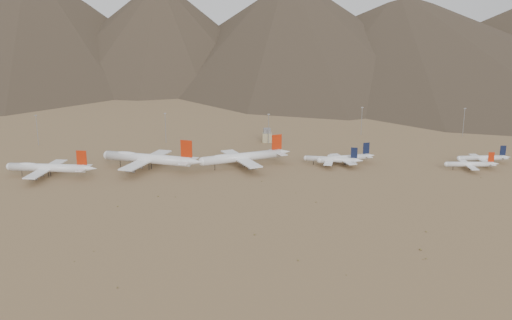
{
  "coord_description": "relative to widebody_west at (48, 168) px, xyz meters",
  "views": [
    {
      "loc": [
        -8.09,
        -357.37,
        106.58
      ],
      "look_at": [
        15.17,
        30.0,
        7.27
      ],
      "focal_mm": 40.0,
      "sensor_mm": 36.0,
      "label": 1
    }
  ],
  "objects": [
    {
      "name": "ground",
      "position": [
        125.93,
        -20.65,
        -6.53
      ],
      "size": [
        3000.0,
        3000.0,
        0.0
      ],
      "primitive_type": "plane",
      "color": "#A27F53",
      "rests_on": "ground"
    },
    {
      "name": "widebody_west",
      "position": [
        0.0,
        0.0,
        0.0
      ],
      "size": [
        63.31,
        49.4,
        18.93
      ],
      "rotation": [
        0.0,
        0.0,
        -0.17
      ],
      "color": "white",
      "rests_on": "ground"
    },
    {
      "name": "widebody_centre",
      "position": [
        65.4,
        15.46,
        1.46
      ],
      "size": [
        73.97,
        59.23,
        23.16
      ],
      "rotation": [
        0.0,
        0.0,
        -0.37
      ],
      "color": "white",
      "rests_on": "ground"
    },
    {
      "name": "widebody_east",
      "position": [
        131.99,
        18.26,
        0.85
      ],
      "size": [
        68.48,
        54.8,
        21.4
      ],
      "rotation": [
        0.0,
        0.0,
        0.37
      ],
      "color": "white",
      "rests_on": "ground"
    },
    {
      "name": "narrowbody_a",
      "position": [
        197.09,
        18.01,
        -1.9
      ],
      "size": [
        42.06,
        31.18,
        14.27
      ],
      "rotation": [
        0.0,
        0.0,
        -0.29
      ],
      "color": "white",
      "rests_on": "ground"
    },
    {
      "name": "narrowbody_b",
      "position": [
        207.17,
        20.22,
        -1.55
      ],
      "size": [
        45.63,
        33.64,
        15.35
      ],
      "rotation": [
        0.0,
        0.0,
        0.24
      ],
      "color": "white",
      "rests_on": "ground"
    },
    {
      "name": "narrowbody_c",
      "position": [
        292.52,
        0.63,
        -2.36
      ],
      "size": [
        38.89,
        27.96,
        12.83
      ],
      "rotation": [
        0.0,
        0.0,
        -0.06
      ],
      "color": "white",
      "rests_on": "ground"
    },
    {
      "name": "narrowbody_d",
      "position": [
        308.74,
        16.82,
        -2.16
      ],
      "size": [
        40.81,
        29.11,
        13.47
      ],
      "rotation": [
        0.0,
        0.0,
        0.01
      ],
      "color": "white",
      "rests_on": "ground"
    },
    {
      "name": "control_tower",
      "position": [
        155.93,
        99.35,
        -1.21
      ],
      "size": [
        8.0,
        8.0,
        12.0
      ],
      "color": "tan",
      "rests_on": "ground"
    },
    {
      "name": "mast_far_west",
      "position": [
        -36.7,
        98.83,
        7.68
      ],
      "size": [
        2.0,
        0.6,
        25.7
      ],
      "color": "gray",
      "rests_on": "ground"
    },
    {
      "name": "mast_west",
      "position": [
        69.44,
        102.2,
        7.68
      ],
      "size": [
        2.0,
        0.6,
        25.7
      ],
      "color": "gray",
      "rests_on": "ground"
    },
    {
      "name": "mast_centre",
      "position": [
        156.79,
        93.13,
        7.68
      ],
      "size": [
        2.0,
        0.6,
        25.7
      ],
      "color": "gray",
      "rests_on": "ground"
    },
    {
      "name": "mast_east",
      "position": [
        243.99,
        124.16,
        7.68
      ],
      "size": [
        2.0,
        0.6,
        25.7
      ],
      "color": "gray",
      "rests_on": "ground"
    },
    {
      "name": "mast_far_east",
      "position": [
        334.08,
        112.97,
        7.68
      ],
      "size": [
        2.0,
        0.6,
        25.7
      ],
      "color": "gray",
      "rests_on": "ground"
    },
    {
      "name": "desert_scrub",
      "position": [
        102.21,
        -117.87,
        -6.22
      ],
      "size": [
        396.49,
        174.69,
        0.87
      ],
      "color": "brown",
      "rests_on": "ground"
    }
  ]
}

